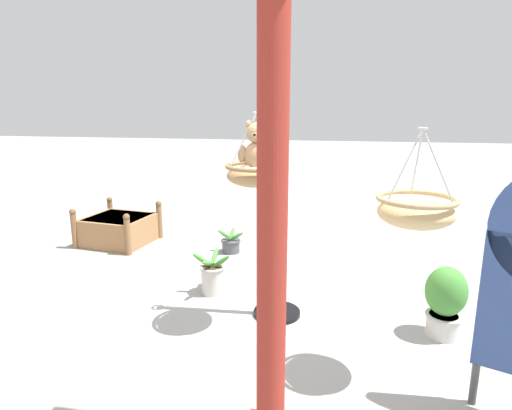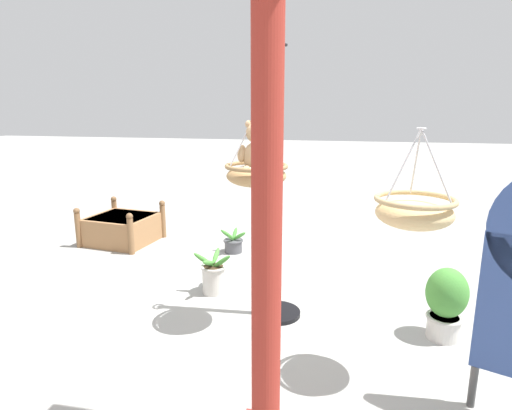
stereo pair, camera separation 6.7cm
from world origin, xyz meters
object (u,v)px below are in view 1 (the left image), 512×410
(potted_plant_fern_front, at_px, (212,276))
(potted_plant_tall_leafy, at_px, (231,243))
(display_pole_central, at_px, (278,238))
(hanging_basket_with_teddy, at_px, (257,174))
(greenhouse_pillar_far_back, at_px, (272,234))
(wooden_planter_box, at_px, (119,228))
(potted_plant_flowering_red, at_px, (445,300))
(teddy_bear, at_px, (256,151))
(hanging_basket_left_high, at_px, (416,210))

(potted_plant_fern_front, distance_m, potted_plant_tall_leafy, 1.30)
(display_pole_central, height_order, hanging_basket_with_teddy, display_pole_central)
(greenhouse_pillar_far_back, height_order, wooden_planter_box, greenhouse_pillar_far_back)
(potted_plant_flowering_red, bearing_deg, teddy_bear, 5.10)
(hanging_basket_with_teddy, distance_m, potted_plant_fern_front, 1.46)
(display_pole_central, relative_size, wooden_planter_box, 2.33)
(display_pole_central, bearing_deg, hanging_basket_with_teddy, 59.04)
(potted_plant_flowering_red, bearing_deg, greenhouse_pillar_far_back, 49.49)
(display_pole_central, distance_m, greenhouse_pillar_far_back, 1.72)
(display_pole_central, relative_size, greenhouse_pillar_far_back, 0.91)
(display_pole_central, bearing_deg, potted_plant_fern_front, -25.88)
(hanging_basket_with_teddy, relative_size, potted_plant_tall_leafy, 1.55)
(teddy_bear, xyz_separation_m, potted_plant_flowering_red, (-1.60, -0.14, -1.24))
(potted_plant_fern_front, distance_m, potted_plant_flowering_red, 2.24)
(teddy_bear, relative_size, greenhouse_pillar_far_back, 0.16)
(hanging_basket_left_high, distance_m, potted_plant_fern_front, 2.38)
(greenhouse_pillar_far_back, bearing_deg, potted_plant_tall_leafy, -72.48)
(wooden_planter_box, relative_size, potted_plant_flowering_red, 1.67)
(teddy_bear, distance_m, potted_plant_flowering_red, 2.03)
(greenhouse_pillar_far_back, relative_size, potted_plant_tall_leafy, 6.83)
(hanging_basket_with_teddy, bearing_deg, greenhouse_pillar_far_back, 103.57)
(potted_plant_fern_front, xyz_separation_m, potted_plant_flowering_red, (-2.18, 0.48, 0.14))
(potted_plant_fern_front, bearing_deg, greenhouse_pillar_far_back, 114.82)
(hanging_basket_with_teddy, xyz_separation_m, potted_plant_tall_leafy, (0.70, -1.89, -1.26))
(teddy_bear, bearing_deg, potted_plant_tall_leafy, -69.95)
(display_pole_central, bearing_deg, wooden_planter_box, -34.82)
(hanging_basket_with_teddy, xyz_separation_m, wooden_planter_box, (2.37, -2.01, -1.17))
(hanging_basket_with_teddy, bearing_deg, potted_plant_fern_front, -46.11)
(hanging_basket_left_high, distance_m, potted_plant_flowering_red, 1.24)
(teddy_bear, height_order, wooden_planter_box, teddy_bear)
(hanging_basket_with_teddy, relative_size, teddy_bear, 1.40)
(display_pole_central, height_order, potted_plant_flowering_red, display_pole_central)
(potted_plant_fern_front, bearing_deg, display_pole_central, 154.12)
(display_pole_central, bearing_deg, greenhouse_pillar_far_back, 96.36)
(potted_plant_tall_leafy, bearing_deg, wooden_planter_box, -3.83)
(hanging_basket_left_high, height_order, potted_plant_flowering_red, hanging_basket_left_high)
(hanging_basket_with_teddy, height_order, greenhouse_pillar_far_back, greenhouse_pillar_far_back)
(greenhouse_pillar_far_back, bearing_deg, hanging_basket_with_teddy, -76.43)
(hanging_basket_with_teddy, xyz_separation_m, teddy_bear, (-0.00, 0.02, 0.19))
(teddy_bear, relative_size, potted_plant_fern_front, 0.91)
(hanging_basket_with_teddy, distance_m, potted_plant_tall_leafy, 2.38)
(hanging_basket_left_high, bearing_deg, display_pole_central, -38.94)
(hanging_basket_with_teddy, distance_m, wooden_planter_box, 3.32)
(display_pole_central, height_order, potted_plant_tall_leafy, display_pole_central)
(greenhouse_pillar_far_back, height_order, potted_plant_tall_leafy, greenhouse_pillar_far_back)
(potted_plant_fern_front, bearing_deg, wooden_planter_box, -38.01)
(hanging_basket_left_high, height_order, greenhouse_pillar_far_back, greenhouse_pillar_far_back)
(hanging_basket_with_teddy, xyz_separation_m, greenhouse_pillar_far_back, (-0.33, 1.37, -0.09))
(hanging_basket_with_teddy, distance_m, potted_plant_flowering_red, 1.92)
(hanging_basket_with_teddy, bearing_deg, potted_plant_flowering_red, -175.68)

